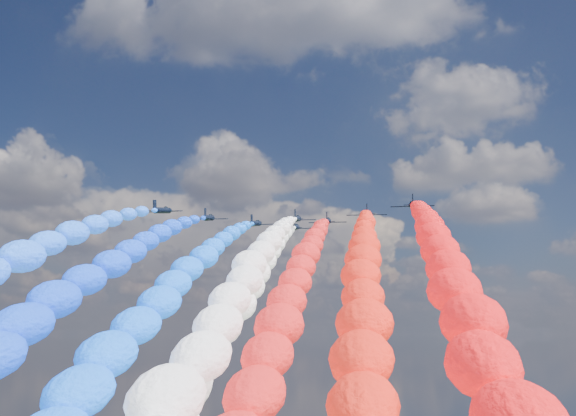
# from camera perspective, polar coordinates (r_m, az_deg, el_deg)

# --- Properties ---
(jet_0) EXTENTS (10.64, 14.05, 5.15)m
(jet_0) POSITION_cam_1_polar(r_m,az_deg,el_deg) (161.80, -10.75, -0.21)
(jet_0) COLOR black
(trail_0) EXTENTS (6.94, 112.81, 44.90)m
(trail_0) POSITION_cam_1_polar(r_m,az_deg,el_deg) (105.73, -21.00, -5.06)
(trail_0) COLOR #2162FF
(jet_1) EXTENTS (10.57, 14.00, 5.15)m
(jet_1) POSITION_cam_1_polar(r_m,az_deg,el_deg) (170.37, -6.81, -0.85)
(jet_1) COLOR black
(trail_1) EXTENTS (6.94, 112.81, 44.90)m
(trail_1) POSITION_cam_1_polar(r_m,az_deg,el_deg) (112.57, -14.36, -5.75)
(trail_1) COLOR blue
(jet_2) EXTENTS (10.42, 13.90, 5.15)m
(jet_2) POSITION_cam_1_polar(r_m,az_deg,el_deg) (177.95, -2.79, -1.34)
(jet_2) COLOR black
(trail_2) EXTENTS (6.94, 112.81, 44.90)m
(trail_2) POSITION_cam_1_polar(r_m,az_deg,el_deg) (118.87, -7.90, -6.23)
(trail_2) COLOR blue
(jet_3) EXTENTS (10.00, 13.60, 5.15)m
(jet_3) POSITION_cam_1_polar(r_m,az_deg,el_deg) (170.60, 0.78, -0.94)
(jet_3) COLOR black
(trail_3) EXTENTS (6.94, 112.81, 44.90)m
(trail_3) POSITION_cam_1_polar(r_m,az_deg,el_deg) (110.65, -2.73, -5.99)
(trail_3) COLOR white
(jet_4) EXTENTS (10.37, 13.86, 5.15)m
(jet_4) POSITION_cam_1_polar(r_m,az_deg,el_deg) (184.18, 0.69, -1.67)
(jet_4) COLOR black
(trail_4) EXTENTS (6.94, 112.81, 44.90)m
(trail_4) POSITION_cam_1_polar(r_m,az_deg,el_deg) (124.37, -2.48, -6.52)
(trail_4) COLOR white
(jet_5) EXTENTS (10.05, 13.63, 5.15)m
(jet_5) POSITION_cam_1_polar(r_m,az_deg,el_deg) (174.45, 3.44, -1.14)
(jet_5) COLOR black
(trail_5) EXTENTS (6.94, 112.81, 44.90)m
(trail_5) POSITION_cam_1_polar(r_m,az_deg,el_deg) (114.15, 1.45, -6.14)
(trail_5) COLOR red
(jet_6) EXTENTS (10.28, 13.80, 5.15)m
(jet_6) POSITION_cam_1_polar(r_m,az_deg,el_deg) (164.51, 6.74, -0.50)
(jet_6) COLOR black
(trail_6) EXTENTS (6.94, 112.81, 44.90)m
(trail_6) POSITION_cam_1_polar(r_m,az_deg,el_deg) (103.89, 6.52, -5.62)
(trail_6) COLOR red
(jet_7) EXTENTS (10.12, 13.68, 5.15)m
(jet_7) POSITION_cam_1_polar(r_m,az_deg,el_deg) (155.03, 10.60, 0.25)
(jet_7) COLOR black
(trail_7) EXTENTS (6.94, 112.81, 44.90)m
(trail_7) POSITION_cam_1_polar(r_m,az_deg,el_deg) (94.45, 12.85, -4.91)
(trail_7) COLOR red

